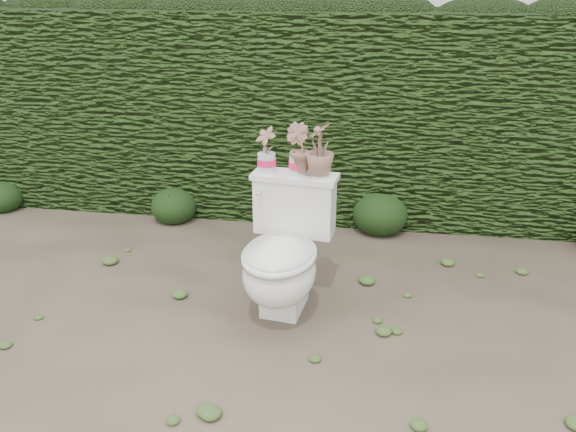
# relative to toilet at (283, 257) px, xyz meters

# --- Properties ---
(ground) EXTENTS (60.00, 60.00, 0.00)m
(ground) POSITION_rel_toilet_xyz_m (-0.22, 0.13, -0.36)
(ground) COLOR brown
(ground) RESTS_ON ground
(hedge) EXTENTS (8.00, 1.00, 1.60)m
(hedge) POSITION_rel_toilet_xyz_m (-0.22, 1.73, 0.44)
(hedge) COLOR #2F4D19
(hedge) RESTS_ON ground
(toilet) EXTENTS (0.54, 0.73, 0.78)m
(toilet) POSITION_rel_toilet_xyz_m (0.00, 0.00, 0.00)
(toilet) COLOR white
(toilet) RESTS_ON ground
(potted_plant_left) EXTENTS (0.16, 0.15, 0.25)m
(potted_plant_left) POSITION_rel_toilet_xyz_m (-0.14, 0.26, 0.55)
(potted_plant_left) COLOR #247223
(potted_plant_left) RESTS_ON toilet
(potted_plant_center) EXTENTS (0.20, 0.19, 0.28)m
(potted_plant_center) POSITION_rel_toilet_xyz_m (0.05, 0.24, 0.56)
(potted_plant_center) COLOR #247223
(potted_plant_center) RESTS_ON toilet
(potted_plant_right) EXTENTS (0.17, 0.17, 0.30)m
(potted_plant_right) POSITION_rel_toilet_xyz_m (0.17, 0.22, 0.57)
(potted_plant_right) COLOR #247223
(potted_plant_right) RESTS_ON toilet
(liriope_clump_0) EXTENTS (0.33, 0.33, 0.27)m
(liriope_clump_0) POSITION_rel_toilet_xyz_m (-2.61, 1.19, -0.22)
(liriope_clump_0) COLOR #1B3312
(liriope_clump_0) RESTS_ON ground
(liriope_clump_1) EXTENTS (0.37, 0.37, 0.29)m
(liriope_clump_1) POSITION_rel_toilet_xyz_m (-1.09, 1.19, -0.21)
(liriope_clump_1) COLOR #1B3312
(liriope_clump_1) RESTS_ON ground
(liriope_clump_2) EXTENTS (0.42, 0.42, 0.34)m
(liriope_clump_2) POSITION_rel_toilet_xyz_m (0.56, 1.23, -0.19)
(liriope_clump_2) COLOR #1B3312
(liriope_clump_2) RESTS_ON ground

